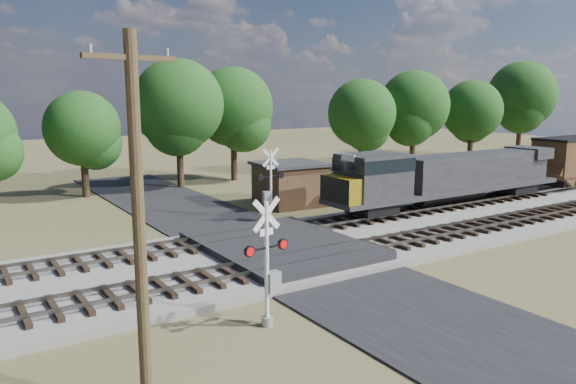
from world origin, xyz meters
TOP-DOWN VIEW (x-y plane):
  - ground at (0.00, 0.00)m, footprint 160.00×160.00m
  - ballast_bed at (10.00, 0.50)m, footprint 140.00×10.00m
  - road at (0.00, 0.00)m, footprint 7.00×60.00m
  - crossing_panel at (0.00, 0.50)m, footprint 7.00×9.00m
  - track_near at (3.12, -2.00)m, footprint 140.00×2.60m
  - track_far at (3.12, 3.00)m, footprint 140.00×2.60m
  - crossing_signal_near at (-4.91, -6.59)m, footprint 1.80×0.43m
  - crossing_signal_far at (3.16, 6.85)m, footprint 1.84×0.40m
  - utility_pole at (-10.18, -9.44)m, footprint 2.26×0.49m
  - equipment_shed at (7.02, 10.51)m, footprint 4.65×4.65m
  - treeline at (10.53, 20.13)m, footprint 85.24×11.35m

SIDE VIEW (x-z plane):
  - ground at x=0.00m, z-range 0.00..0.00m
  - road at x=0.00m, z-range 0.00..0.08m
  - ballast_bed at x=10.00m, z-range 0.00..0.30m
  - crossing_panel at x=0.00m, z-range 0.01..0.62m
  - track_near at x=3.12m, z-range 0.25..0.58m
  - track_far at x=3.12m, z-range 0.25..0.58m
  - equipment_shed at x=7.02m, z-range 0.02..3.06m
  - crossing_signal_near at x=-4.91m, z-range -0.38..4.11m
  - crossing_signal_far at x=3.16m, z-range -0.38..4.18m
  - utility_pole at x=-10.18m, z-range 0.28..9.57m
  - treeline at x=10.53m, z-range 0.66..12.24m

